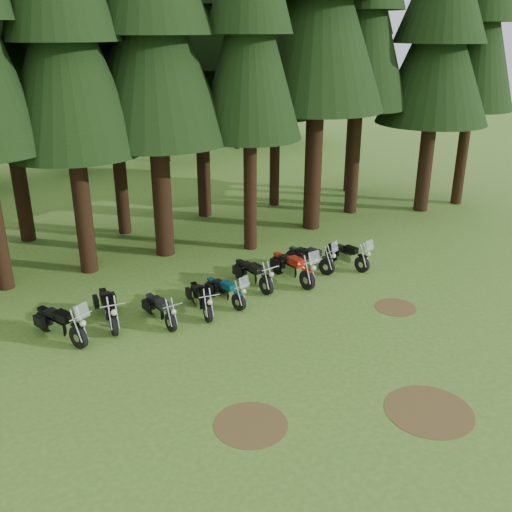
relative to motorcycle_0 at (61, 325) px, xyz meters
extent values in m
plane|color=#406A25|center=(5.63, -4.58, -0.51)|extent=(120.00, 120.00, 0.00)
cylinder|color=black|center=(2.42, 4.83, 2.27)|extent=(0.66, 0.66, 5.57)
cone|color=black|center=(2.42, 4.83, 7.60)|extent=(4.95, 4.95, 6.96)
cylinder|color=black|center=(5.70, 4.87, 2.33)|extent=(0.77, 0.77, 5.70)
cone|color=black|center=(5.70, 4.87, 7.79)|extent=(5.81, 5.81, 7.12)
cylinder|color=black|center=(9.06, 3.45, 2.34)|extent=(0.55, 0.55, 5.71)
cone|color=black|center=(9.06, 3.45, 7.81)|extent=(4.15, 4.15, 7.14)
cylinder|color=black|center=(12.99, 4.19, 2.79)|extent=(0.80, 0.80, 6.62)
cone|color=black|center=(12.99, 4.19, 9.13)|extent=(5.98, 5.98, 8.27)
cylinder|color=black|center=(16.25, 5.03, 2.66)|extent=(0.64, 0.64, 6.35)
cone|color=black|center=(16.25, 5.03, 8.74)|extent=(4.79, 4.79, 7.93)
cylinder|color=black|center=(19.56, 3.25, 2.19)|extent=(0.72, 0.72, 5.41)
cone|color=black|center=(19.56, 3.25, 7.38)|extent=(5.44, 5.44, 6.77)
cylinder|color=black|center=(22.15, 3.05, 2.50)|extent=(0.57, 0.57, 6.03)
cone|color=black|center=(22.15, 3.05, 8.28)|extent=(4.25, 4.25, 7.54)
cylinder|color=black|center=(1.25, 9.82, 2.26)|extent=(0.65, 0.65, 5.55)
cylinder|color=black|center=(5.26, 8.36, 2.25)|extent=(0.58, 0.58, 5.52)
cone|color=black|center=(5.26, 8.36, 7.54)|extent=(4.35, 4.35, 6.90)
cylinder|color=black|center=(9.66, 8.67, 1.83)|extent=(0.66, 0.66, 4.70)
cone|color=black|center=(9.66, 8.67, 6.33)|extent=(4.94, 4.94, 5.87)
cone|color=black|center=(9.66, 8.67, 9.11)|extent=(3.95, 3.95, 4.96)
cylinder|color=black|center=(13.70, 8.28, 2.27)|extent=(0.53, 0.53, 5.56)
cone|color=black|center=(13.70, 8.28, 7.60)|extent=(3.94, 3.94, 6.95)
cylinder|color=black|center=(18.99, 8.21, 2.31)|extent=(0.61, 0.61, 5.65)
cone|color=black|center=(18.99, 8.21, 7.73)|extent=(4.59, 4.59, 7.06)
cylinder|color=black|center=(6.94, 21.92, 0.72)|extent=(0.36, 0.36, 2.47)
sphere|color=#366325|center=(6.94, 21.92, 4.01)|extent=(5.76, 5.76, 5.76)
sphere|color=#366325|center=(7.93, 21.26, 3.44)|extent=(4.12, 4.12, 4.12)
cylinder|color=black|center=(13.55, 21.38, 1.25)|extent=(0.36, 0.36, 3.52)
sphere|color=#366325|center=(13.55, 21.38, 5.94)|extent=(8.21, 8.21, 8.21)
sphere|color=#366325|center=(14.96, 20.45, 5.12)|extent=(5.87, 5.87, 5.87)
cylinder|color=black|center=(20.17, 22.64, 0.96)|extent=(0.36, 0.36, 2.94)
sphere|color=#366325|center=(20.17, 22.64, 4.88)|extent=(6.86, 6.86, 6.86)
sphere|color=#366325|center=(21.34, 21.85, 4.19)|extent=(4.90, 4.90, 4.90)
cylinder|color=black|center=(24.71, 22.50, 1.24)|extent=(0.36, 0.36, 3.52)
sphere|color=#366325|center=(24.71, 22.50, 5.93)|extent=(8.20, 8.20, 8.20)
sphere|color=#366325|center=(26.12, 21.56, 5.11)|extent=(5.86, 5.86, 5.86)
cylinder|color=#4C3D1E|center=(2.63, -6.58, -0.51)|extent=(1.80, 1.80, 0.01)
cylinder|color=#4C3D1E|center=(10.13, -4.08, -0.51)|extent=(1.40, 1.40, 0.01)
cylinder|color=#4C3D1E|center=(6.63, -8.58, -0.51)|extent=(2.20, 2.20, 0.01)
cylinder|color=black|center=(0.28, -0.77, -0.16)|extent=(0.39, 0.72, 0.72)
cylinder|color=black|center=(-0.29, 0.80, -0.16)|extent=(0.39, 0.72, 0.72)
cube|color=silver|center=(-0.02, 0.07, -0.06)|extent=(0.55, 0.82, 0.37)
cube|color=black|center=(0.06, -0.17, 0.33)|extent=(0.51, 0.67, 0.26)
cube|color=black|center=(-0.11, 0.30, 0.29)|extent=(0.51, 0.67, 0.13)
cube|color=silver|center=(0.39, -1.08, 0.81)|extent=(0.47, 0.28, 0.43)
cylinder|color=black|center=(1.43, -0.60, -0.16)|extent=(0.27, 0.73, 0.71)
cylinder|color=black|center=(1.71, 1.05, -0.16)|extent=(0.27, 0.73, 0.71)
cube|color=silver|center=(1.58, 0.28, -0.06)|extent=(0.42, 0.80, 0.37)
cube|color=black|center=(1.54, 0.03, 0.33)|extent=(0.42, 0.64, 0.26)
cube|color=black|center=(1.62, 0.52, 0.29)|extent=(0.42, 0.64, 0.13)
cylinder|color=black|center=(3.01, -1.34, -0.21)|extent=(0.15, 0.61, 0.61)
cylinder|color=black|center=(2.96, 0.09, -0.21)|extent=(0.15, 0.61, 0.61)
cube|color=silver|center=(2.98, -0.58, -0.13)|extent=(0.28, 0.65, 0.31)
cube|color=black|center=(2.99, -0.79, 0.21)|extent=(0.29, 0.52, 0.22)
cube|color=black|center=(2.98, -0.37, 0.17)|extent=(0.29, 0.52, 0.11)
cylinder|color=black|center=(4.28, -1.44, -0.20)|extent=(0.25, 0.65, 0.64)
cylinder|color=black|center=(4.57, 0.03, -0.20)|extent=(0.25, 0.65, 0.64)
cube|color=silver|center=(4.43, -0.66, -0.11)|extent=(0.39, 0.71, 0.33)
cube|color=black|center=(4.39, -0.87, 0.24)|extent=(0.38, 0.58, 0.23)
cube|color=black|center=(4.48, -0.44, 0.20)|extent=(0.38, 0.58, 0.12)
cylinder|color=black|center=(5.54, -1.30, -0.21)|extent=(0.23, 0.62, 0.61)
cylinder|color=black|center=(5.30, 0.12, -0.21)|extent=(0.23, 0.62, 0.61)
cube|color=silver|center=(5.41, -0.55, -0.12)|extent=(0.37, 0.68, 0.32)
cube|color=#0E4A5B|center=(5.45, -0.76, 0.21)|extent=(0.36, 0.55, 0.22)
cube|color=black|center=(5.38, -0.34, 0.17)|extent=(0.36, 0.55, 0.11)
cube|color=silver|center=(5.59, -1.57, 0.62)|extent=(0.40, 0.18, 0.37)
cylinder|color=black|center=(7.01, -0.79, -0.17)|extent=(0.18, 0.69, 0.68)
cylinder|color=black|center=(6.92, 0.81, -0.17)|extent=(0.18, 0.69, 0.68)
cube|color=silver|center=(6.96, 0.07, -0.08)|extent=(0.33, 0.74, 0.35)
cube|color=black|center=(6.98, -0.17, 0.29)|extent=(0.34, 0.59, 0.25)
cube|color=black|center=(6.95, 0.30, 0.25)|extent=(0.34, 0.59, 0.12)
cylinder|color=black|center=(8.50, -1.25, -0.14)|extent=(0.18, 0.74, 0.74)
cylinder|color=black|center=(8.44, 0.49, -0.14)|extent=(0.18, 0.74, 0.74)
cube|color=silver|center=(8.47, -0.33, -0.04)|extent=(0.34, 0.80, 0.38)
cube|color=red|center=(8.48, -0.58, 0.36)|extent=(0.36, 0.63, 0.27)
cube|color=black|center=(8.46, -0.07, 0.31)|extent=(0.36, 0.63, 0.13)
cube|color=silver|center=(8.51, -1.58, 0.85)|extent=(0.48, 0.16, 0.44)
cylinder|color=black|center=(9.96, -0.61, -0.18)|extent=(0.35, 0.67, 0.66)
cylinder|color=black|center=(9.45, 0.86, -0.18)|extent=(0.35, 0.67, 0.66)
cube|color=silver|center=(9.69, 0.18, -0.09)|extent=(0.49, 0.76, 0.34)
cube|color=black|center=(9.76, -0.04, 0.27)|extent=(0.46, 0.62, 0.24)
cube|color=black|center=(9.61, 0.39, 0.23)|extent=(0.46, 0.62, 0.12)
cube|color=silver|center=(10.05, -0.89, 0.71)|extent=(0.44, 0.26, 0.40)
cylinder|color=black|center=(11.27, -1.16, -0.19)|extent=(0.24, 0.66, 0.65)
cylinder|color=black|center=(11.03, 0.34, -0.19)|extent=(0.24, 0.66, 0.65)
cube|color=silver|center=(11.14, -0.36, -0.10)|extent=(0.38, 0.72, 0.33)
cube|color=black|center=(11.18, -0.59, 0.25)|extent=(0.38, 0.58, 0.24)
cube|color=black|center=(11.11, -0.14, 0.21)|extent=(0.38, 0.58, 0.12)
cube|color=silver|center=(11.32, -1.46, 0.69)|extent=(0.43, 0.19, 0.39)
camera|label=1|loc=(-3.43, -16.03, 8.35)|focal=40.00mm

